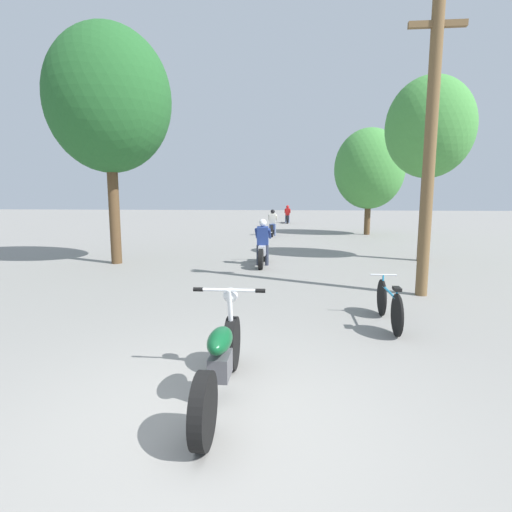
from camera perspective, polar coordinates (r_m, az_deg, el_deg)
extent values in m
plane|color=gray|center=(3.99, -6.59, -22.64)|extent=(120.00, 120.00, 0.00)
cylinder|color=brown|center=(9.00, 23.57, 13.60)|extent=(0.24, 0.24, 5.95)
cube|color=brown|center=(9.54, 24.52, 27.91)|extent=(1.10, 0.10, 0.12)
cylinder|color=#513A23|center=(13.96, 22.97, 6.19)|extent=(0.32, 0.32, 3.35)
ellipsoid|color=#42893D|center=(14.12, 23.58, 16.49)|extent=(2.71, 2.43, 3.11)
cylinder|color=#513A23|center=(22.84, 15.64, 5.95)|extent=(0.32, 0.32, 2.38)
ellipsoid|color=#42893D|center=(22.87, 15.88, 11.90)|extent=(3.75, 3.37, 4.31)
cylinder|color=#513A23|center=(13.08, -19.64, 7.12)|extent=(0.32, 0.32, 3.74)
ellipsoid|color=#235B28|center=(13.39, -20.33, 20.22)|extent=(3.70, 3.33, 4.25)
cylinder|color=black|center=(4.92, -3.44, -12.28)|extent=(0.12, 0.64, 0.64)
cylinder|color=black|center=(3.54, -7.52, -21.00)|extent=(0.12, 0.64, 0.64)
ellipsoid|color=#0C4723|center=(4.09, -5.17, -11.89)|extent=(0.24, 0.60, 0.22)
cube|color=#4C4C51|center=(4.19, -5.12, -15.32)|extent=(0.20, 0.36, 0.24)
cylinder|color=silver|center=(4.72, -3.65, -8.73)|extent=(0.06, 0.23, 0.71)
cylinder|color=silver|center=(4.54, -3.87, -4.88)|extent=(0.71, 0.04, 0.04)
cylinder|color=black|center=(4.61, -8.26, -4.74)|extent=(0.11, 0.05, 0.05)
cylinder|color=black|center=(4.50, 0.63, -4.99)|extent=(0.11, 0.05, 0.05)
sphere|color=silver|center=(4.65, -3.68, -5.58)|extent=(0.17, 0.17, 0.17)
cylinder|color=black|center=(12.85, 1.22, 0.56)|extent=(0.12, 0.60, 0.60)
cylinder|color=black|center=(11.41, 0.68, -0.44)|extent=(0.12, 0.60, 0.60)
cube|color=silver|center=(12.11, 0.97, 0.93)|extent=(0.20, 0.94, 0.28)
cylinder|color=silver|center=(12.68, 1.19, 3.40)|extent=(0.50, 0.03, 0.03)
cylinder|color=#282D3D|center=(12.09, 0.33, 0.12)|extent=(0.11, 0.11, 0.62)
cylinder|color=#282D3D|center=(12.07, 1.56, 0.10)|extent=(0.11, 0.11, 0.62)
cube|color=navy|center=(12.04, 0.96, 2.90)|extent=(0.34, 0.28, 0.58)
cylinder|color=navy|center=(12.21, 0.08, 3.24)|extent=(0.08, 0.46, 0.35)
cylinder|color=navy|center=(12.18, 1.96, 3.22)|extent=(0.08, 0.46, 0.35)
sphere|color=white|center=(12.05, 0.98, 4.78)|extent=(0.23, 0.23, 0.23)
cylinder|color=black|center=(22.15, 2.48, 3.92)|extent=(0.12, 0.64, 0.64)
cylinder|color=black|center=(20.69, 2.27, 3.60)|extent=(0.12, 0.64, 0.64)
cube|color=navy|center=(21.40, 2.38, 4.24)|extent=(0.20, 0.94, 0.28)
cylinder|color=silver|center=(22.00, 2.48, 5.63)|extent=(0.50, 0.03, 0.03)
cylinder|color=slate|center=(21.37, 2.02, 3.76)|extent=(0.11, 0.11, 0.64)
cylinder|color=slate|center=(21.36, 2.72, 3.75)|extent=(0.11, 0.11, 0.64)
cube|color=silver|center=(21.36, 2.39, 5.34)|extent=(0.34, 0.27, 0.56)
cylinder|color=silver|center=(21.53, 1.88, 5.51)|extent=(0.08, 0.44, 0.34)
cylinder|color=silver|center=(21.50, 2.95, 5.50)|extent=(0.08, 0.44, 0.34)
sphere|color=black|center=(21.38, 2.40, 6.36)|extent=(0.22, 0.22, 0.22)
cylinder|color=black|center=(32.92, 4.53, 5.33)|extent=(0.12, 0.59, 0.59)
cylinder|color=black|center=(31.38, 4.49, 5.18)|extent=(0.12, 0.59, 0.59)
cube|color=black|center=(32.14, 4.52, 5.58)|extent=(0.20, 0.99, 0.28)
cylinder|color=silver|center=(32.79, 4.54, 6.44)|extent=(0.50, 0.03, 0.03)
cylinder|color=slate|center=(32.10, 4.28, 5.28)|extent=(0.11, 0.11, 0.61)
cylinder|color=slate|center=(32.09, 4.74, 5.27)|extent=(0.11, 0.11, 0.61)
cube|color=red|center=(32.10, 4.52, 6.31)|extent=(0.34, 0.27, 0.57)
cylinder|color=red|center=(32.26, 4.17, 6.42)|extent=(0.08, 0.45, 0.35)
cylinder|color=red|center=(32.26, 4.89, 6.41)|extent=(0.08, 0.45, 0.35)
sphere|color=#B21919|center=(32.13, 4.53, 7.02)|extent=(0.25, 0.25, 0.25)
cylinder|color=black|center=(7.33, 17.51, -5.68)|extent=(0.04, 0.64, 0.64)
cylinder|color=black|center=(6.34, 19.50, -7.98)|extent=(0.04, 0.64, 0.64)
cylinder|color=#197FB2|center=(6.78, 18.52, -4.93)|extent=(0.04, 0.85, 0.04)
cylinder|color=#197FB2|center=(6.37, 19.41, -6.13)|extent=(0.03, 0.03, 0.38)
cube|color=black|center=(6.32, 19.50, -4.45)|extent=(0.10, 0.20, 0.05)
cylinder|color=#197FB2|center=(7.24, 17.66, -4.19)|extent=(0.03, 0.03, 0.41)
cylinder|color=silver|center=(7.20, 17.74, -2.58)|extent=(0.44, 0.03, 0.03)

